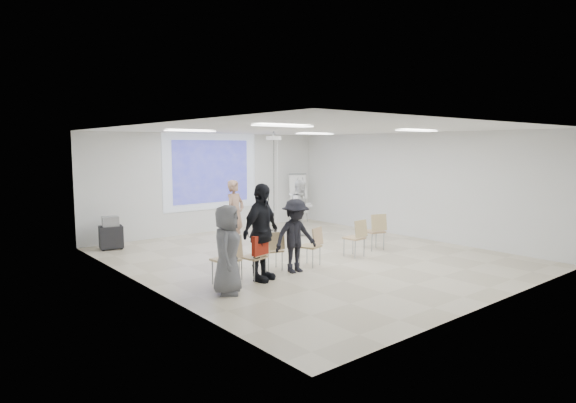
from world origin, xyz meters
TOP-DOWN VIEW (x-y plane):
  - floor at (0.00, 0.00)m, footprint 8.00×9.00m
  - ceiling at (0.00, 0.00)m, footprint 8.00×9.00m
  - wall_back at (0.00, 4.55)m, footprint 8.00×0.10m
  - wall_left at (-4.05, 0.00)m, footprint 0.10×9.00m
  - wall_right at (4.05, 0.00)m, footprint 0.10×9.00m
  - projection_halo at (0.00, 4.49)m, footprint 3.20×0.01m
  - projection_image at (0.00, 4.47)m, footprint 2.60×0.01m
  - pedestal_table at (0.44, 2.44)m, footprint 0.73×0.73m
  - player_left at (-0.71, 2.10)m, footprint 0.84×0.70m
  - player_right at (1.52, 2.04)m, footprint 0.92×0.75m
  - controller_left at (-0.53, 2.35)m, footprint 0.07×0.11m
  - controller_right at (1.34, 2.29)m, footprint 0.05×0.13m
  - chair_far_left at (-2.77, -0.81)m, footprint 0.47×0.50m
  - chair_left_mid at (-2.14, -0.84)m, footprint 0.50×0.53m
  - chair_left_inner at (-1.44, -0.48)m, footprint 0.48×0.50m
  - chair_center at (-0.56, -0.73)m, footprint 0.52×0.54m
  - chair_right_inner at (0.85, -0.73)m, footprint 0.45×0.48m
  - chair_right_far at (1.79, -0.51)m, footprint 0.55×0.57m
  - red_jacket at (-2.16, -0.99)m, footprint 0.41×0.18m
  - laptop at (-1.42, -0.39)m, footprint 0.35×0.29m
  - audience_left at (-2.09, -0.92)m, footprint 1.46×1.17m
  - audience_mid at (-1.17, -0.87)m, footprint 1.17×0.71m
  - audience_outer at (-3.05, -1.23)m, footprint 1.00×1.03m
  - flipchart_easel at (3.09, 4.03)m, footprint 0.72×0.56m
  - av_cart at (-3.32, 3.87)m, footprint 0.64×0.55m
  - ceiling_projector at (0.10, 1.49)m, footprint 0.30×0.25m
  - fluor_panel_nw at (-2.00, 2.00)m, footprint 1.20×0.30m
  - fluor_panel_ne at (2.00, 2.00)m, footprint 1.20×0.30m
  - fluor_panel_sw at (-2.00, -1.50)m, footprint 1.20×0.30m
  - fluor_panel_se at (2.00, -1.50)m, footprint 1.20×0.30m

SIDE VIEW (x-z plane):
  - floor at x=0.00m, z-range -0.10..0.00m
  - av_cart at x=-3.32m, z-range -0.03..0.80m
  - pedestal_table at x=0.44m, z-range 0.04..0.85m
  - laptop at x=-1.42m, z-range 0.44..0.46m
  - chair_left_inner at x=-1.44m, z-range 0.08..0.91m
  - chair_center at x=-0.56m, z-range 0.08..0.94m
  - chair_left_mid at x=-2.14m, z-range 0.08..0.97m
  - chair_right_inner at x=0.85m, z-range 0.08..0.97m
  - chair_right_far at x=1.79m, z-range 0.08..1.01m
  - chair_far_left at x=-2.77m, z-range 0.09..1.05m
  - red_jacket at x=-2.16m, z-range 0.53..0.91m
  - audience_mid at x=-1.17m, z-range 0.00..1.73m
  - audience_outer at x=-3.05m, z-range 0.00..1.78m
  - player_right at x=1.52m, z-range 0.00..1.83m
  - player_left at x=-0.71m, z-range 0.00..1.98m
  - audience_left at x=-2.09m, z-range 0.00..2.18m
  - controller_right at x=1.34m, z-range 1.21..1.25m
  - flipchart_easel at x=3.09m, z-range 0.41..2.12m
  - controller_left at x=-0.53m, z-range 1.28..1.32m
  - wall_back at x=0.00m, z-range 0.00..3.00m
  - wall_left at x=-4.05m, z-range 0.00..3.00m
  - wall_right at x=4.05m, z-range 0.00..3.00m
  - projection_halo at x=0.00m, z-range 0.70..3.00m
  - projection_image at x=0.00m, z-range 0.90..2.80m
  - ceiling_projector at x=0.10m, z-range 1.19..4.19m
  - fluor_panel_nw at x=-2.00m, z-range 2.96..2.98m
  - fluor_panel_ne at x=2.00m, z-range 2.96..2.98m
  - fluor_panel_sw at x=-2.00m, z-range 2.96..2.98m
  - fluor_panel_se at x=2.00m, z-range 2.96..2.98m
  - ceiling at x=0.00m, z-range 3.00..3.10m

